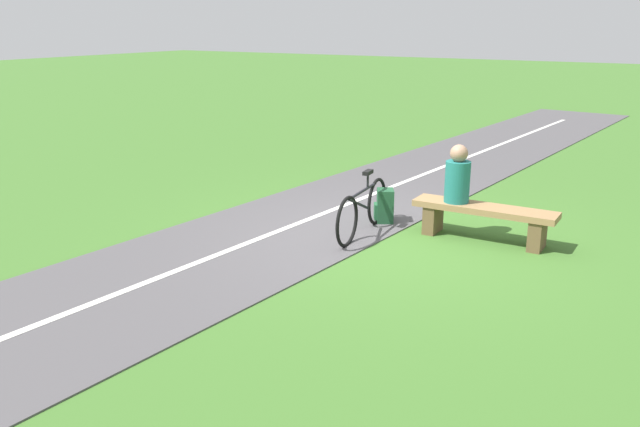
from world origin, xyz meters
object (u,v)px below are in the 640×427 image
Objects in this scene: bench at (484,216)px; backpack at (385,206)px; person_seated at (458,177)px; bicycle at (363,209)px.

backpack reaches higher than bench.
bicycle is at bearing 28.60° from person_seated.
bench is 0.60m from person_seated.
bench is 1.54m from bicycle.
bicycle is 3.55× the size of backpack.
backpack is (-0.02, -0.62, -0.11)m from bicycle.
person_seated is 1.57× the size of backpack.
bicycle is at bearing 88.53° from backpack.
bench is at bearing 106.56° from bicycle.
bicycle is 0.63m from backpack.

